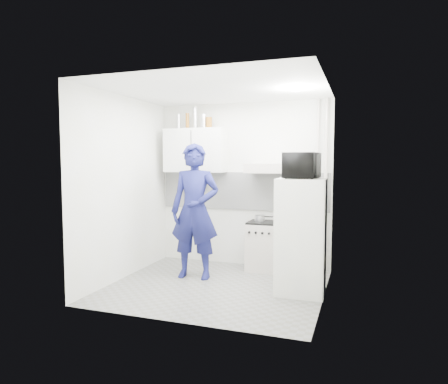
% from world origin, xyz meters
% --- Properties ---
extents(floor, '(2.80, 2.80, 0.00)m').
position_xyz_m(floor, '(0.00, 0.00, 0.00)').
color(floor, slate).
rests_on(floor, ground).
extents(ceiling, '(2.80, 2.80, 0.00)m').
position_xyz_m(ceiling, '(0.00, 0.00, 2.60)').
color(ceiling, white).
rests_on(ceiling, wall_back).
extents(wall_back, '(2.80, 0.00, 2.80)m').
position_xyz_m(wall_back, '(0.00, 1.25, 1.30)').
color(wall_back, silver).
rests_on(wall_back, floor).
extents(wall_left, '(0.00, 2.60, 2.60)m').
position_xyz_m(wall_left, '(-1.40, 0.00, 1.30)').
color(wall_left, silver).
rests_on(wall_left, floor).
extents(wall_right, '(0.00, 2.60, 2.60)m').
position_xyz_m(wall_right, '(1.40, 0.00, 1.30)').
color(wall_right, silver).
rests_on(wall_right, floor).
extents(person, '(0.75, 0.53, 1.93)m').
position_xyz_m(person, '(-0.44, 0.31, 0.97)').
color(person, '#15174F').
rests_on(person, floor).
extents(stove, '(0.46, 0.46, 0.73)m').
position_xyz_m(stove, '(0.39, 1.00, 0.36)').
color(stove, '#BAB2A6').
rests_on(stove, floor).
extents(fridge, '(0.63, 0.63, 1.46)m').
position_xyz_m(fridge, '(1.10, 0.14, 0.73)').
color(fridge, white).
rests_on(fridge, floor).
extents(stove_top, '(0.44, 0.44, 0.03)m').
position_xyz_m(stove_top, '(0.39, 1.00, 0.74)').
color(stove_top, black).
rests_on(stove_top, stove).
extents(saucepan, '(0.16, 0.16, 0.09)m').
position_xyz_m(saucepan, '(0.33, 1.05, 0.80)').
color(saucepan, silver).
rests_on(saucepan, stove_top).
extents(microwave, '(0.60, 0.41, 0.32)m').
position_xyz_m(microwave, '(1.10, 0.14, 1.62)').
color(microwave, black).
rests_on(microwave, fridge).
extents(bottle_b, '(0.06, 0.06, 0.24)m').
position_xyz_m(bottle_b, '(-1.05, 1.07, 2.32)').
color(bottle_b, silver).
rests_on(bottle_b, upper_cabinet).
extents(bottle_c, '(0.06, 0.06, 0.25)m').
position_xyz_m(bottle_c, '(-0.89, 1.07, 2.33)').
color(bottle_c, brown).
rests_on(bottle_c, upper_cabinet).
extents(bottle_d, '(0.08, 0.08, 0.34)m').
position_xyz_m(bottle_d, '(-0.76, 1.07, 2.37)').
color(bottle_d, silver).
rests_on(bottle_d, upper_cabinet).
extents(canister_a, '(0.09, 0.09, 0.23)m').
position_xyz_m(canister_a, '(-0.61, 1.07, 2.31)').
color(canister_a, silver).
rests_on(canister_a, upper_cabinet).
extents(canister_b, '(0.09, 0.09, 0.18)m').
position_xyz_m(canister_b, '(-0.51, 1.07, 2.29)').
color(canister_b, brown).
rests_on(canister_b, upper_cabinet).
extents(upper_cabinet, '(1.00, 0.35, 0.70)m').
position_xyz_m(upper_cabinet, '(-0.75, 1.07, 1.85)').
color(upper_cabinet, white).
rests_on(upper_cabinet, wall_back).
extents(range_hood, '(0.60, 0.50, 0.14)m').
position_xyz_m(range_hood, '(0.45, 1.00, 1.57)').
color(range_hood, '#BAB2A6').
rests_on(range_hood, wall_back).
extents(backsplash, '(2.74, 0.03, 0.60)m').
position_xyz_m(backsplash, '(0.00, 1.24, 1.20)').
color(backsplash, white).
rests_on(backsplash, wall_back).
extents(pipe_a, '(0.05, 0.05, 2.60)m').
position_xyz_m(pipe_a, '(1.30, 1.17, 1.30)').
color(pipe_a, '#BAB2A6').
rests_on(pipe_a, floor).
extents(pipe_b, '(0.04, 0.04, 2.60)m').
position_xyz_m(pipe_b, '(1.18, 1.17, 1.30)').
color(pipe_b, '#BAB2A6').
rests_on(pipe_b, floor).
extents(ceiling_spot_fixture, '(0.10, 0.10, 0.02)m').
position_xyz_m(ceiling_spot_fixture, '(1.00, 0.20, 2.57)').
color(ceiling_spot_fixture, white).
rests_on(ceiling_spot_fixture, ceiling).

